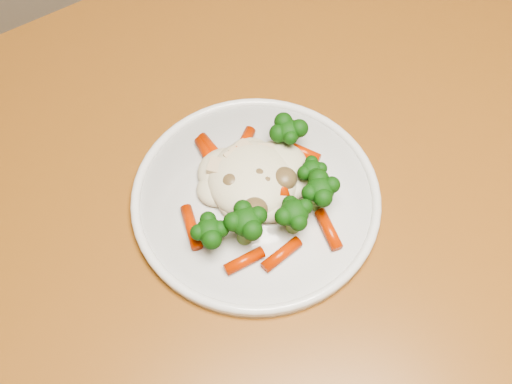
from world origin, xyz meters
TOP-DOWN VIEW (x-y plane):
  - dining_table at (0.19, 0.33)m, footprint 1.46×1.20m
  - plate at (0.24, 0.39)m, footprint 0.26×0.26m
  - meal at (0.24, 0.38)m, footprint 0.16×0.18m

SIDE VIEW (x-z plane):
  - dining_table at x=0.19m, z-range 0.28..1.03m
  - plate at x=0.24m, z-range 0.75..0.76m
  - meal at x=0.24m, z-range 0.76..0.80m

